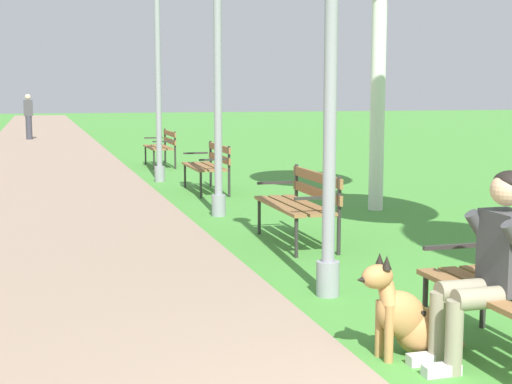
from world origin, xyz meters
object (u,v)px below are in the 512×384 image
Objects in this scene: lamp_post_near at (331,31)px; person_seated_on_near_bench at (492,260)px; lamp_post_mid at (218,54)px; lamp_post_far at (158,75)px; park_bench_far at (209,163)px; park_bench_mid at (301,200)px; park_bench_furthest at (162,145)px; dog_shepherd at (408,318)px; pedestrian_distant at (29,117)px.

person_seated_on_near_bench is at bearing -77.78° from lamp_post_near.
lamp_post_mid is 1.10× the size of lamp_post_far.
park_bench_far is 8.62m from person_seated_on_near_bench.
lamp_post_mid reaches higher than park_bench_mid.
park_bench_furthest is 0.34× the size of lamp_post_mid.
park_bench_far is 7.04m from lamp_post_near.
lamp_post_near is at bearing -94.16° from park_bench_far.
lamp_post_mid is at bearing 88.95° from dog_shepherd.
lamp_post_mid reaches higher than lamp_post_far.
lamp_post_mid reaches higher than park_bench_furthest.
park_bench_mid is 0.91× the size of pedestrian_distant.
pedestrian_distant reaches higher than park_bench_furthest.
lamp_post_near reaches higher than park_bench_mid.
pedestrian_distant is (-2.71, 17.90, -1.41)m from lamp_post_mid.
park_bench_mid is 2.80m from lamp_post_mid.
lamp_post_mid is (-0.37, -7.24, 1.74)m from park_bench_furthest.
lamp_post_near is (-0.53, -2.16, 1.72)m from park_bench_mid.
park_bench_far is at bearing 89.30° from person_seated_on_near_bench.
park_bench_far is at bearing 86.31° from dog_shepherd.
lamp_post_far is (-0.10, 8.57, -0.19)m from lamp_post_near.
lamp_post_mid is at bearing -81.38° from pedestrian_distant.
lamp_post_near reaches higher than lamp_post_far.
lamp_post_far is 13.93m from pedestrian_distant.
park_bench_mid is at bearing 76.27° from lamp_post_near.
park_bench_mid is at bearing -84.41° from lamp_post_far.
dog_shepherd is 0.19× the size of lamp_post_mid.
lamp_post_far is at bearing 92.70° from person_seated_on_near_bench.
pedestrian_distant is (-3.18, 20.04, 0.33)m from park_bench_mid.
dog_shepherd is 23.88m from pedestrian_distant.
park_bench_furthest is 11.10m from pedestrian_distant.
park_bench_mid and park_bench_furthest have the same top height.
park_bench_mid is 3.97m from person_seated_on_near_bench.
lamp_post_near reaches higher than park_bench_furthest.
pedestrian_distant is (-3.14, 15.39, 0.33)m from park_bench_far.
lamp_post_mid is (-0.33, 6.11, 1.57)m from person_seated_on_near_bench.
lamp_post_mid is (0.06, 4.31, 0.02)m from lamp_post_near.
person_seated_on_near_bench is 2.41m from lamp_post_near.
park_bench_mid is 1.00× the size of park_bench_far.
lamp_post_near is (0.04, 1.53, 1.97)m from dog_shepherd.
lamp_post_far is (-0.06, 10.09, 1.79)m from dog_shepherd.
dog_shepherd is at bearing -91.05° from lamp_post_mid.
person_seated_on_near_bench is at bearing -90.70° from park_bench_far.
lamp_post_near is 0.99× the size of lamp_post_mid.
dog_shepherd is 2.49m from lamp_post_near.
person_seated_on_near_bench is at bearing -82.79° from pedestrian_distant.
lamp_post_near is 22.40m from pedestrian_distant.
lamp_post_far is at bearing 92.18° from lamp_post_mid.
dog_shepherd is (-0.48, -13.08, -0.25)m from park_bench_furthest.
park_bench_far is at bearing 80.24° from lamp_post_mid.
park_bench_mid is at bearing 81.20° from dog_shepherd.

